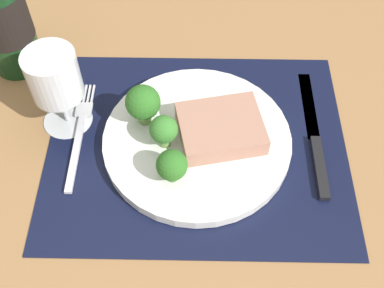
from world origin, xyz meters
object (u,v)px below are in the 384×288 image
at_px(plate, 196,141).
at_px(knife, 314,141).
at_px(steak, 220,128).
at_px(wine_glass, 54,80).
at_px(fork, 79,133).

distance_m(plate, knife, 0.17).
xyz_separation_m(steak, wine_glass, (-0.22, 0.04, 0.05)).
relative_size(fork, knife, 0.83).
bearing_deg(fork, wine_glass, 128.89).
xyz_separation_m(knife, wine_glass, (-0.36, 0.04, 0.08)).
bearing_deg(plate, wine_glass, 167.70).
height_order(knife, wine_glass, wine_glass).
bearing_deg(wine_glass, knife, -5.77).
relative_size(plate, steak, 2.34).
bearing_deg(knife, plate, -177.60).
bearing_deg(knife, fork, 179.09).
height_order(fork, wine_glass, wine_glass).
distance_m(fork, wine_glass, 0.09).
bearing_deg(fork, steak, -1.84).
relative_size(plate, fork, 1.38).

